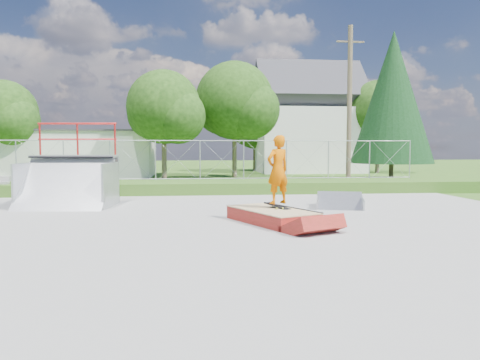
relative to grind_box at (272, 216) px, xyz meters
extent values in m
plane|color=#2F5A19|center=(-1.61, -0.99, -0.19)|extent=(120.00, 120.00, 0.00)
cube|color=gray|center=(-1.61, -0.99, -0.17)|extent=(20.00, 16.00, 0.04)
cube|color=#2F5A19|center=(-1.61, 8.51, 0.06)|extent=(24.00, 3.00, 0.50)
cube|color=maroon|center=(0.00, 0.00, -0.01)|extent=(2.17, 2.84, 0.36)
cube|color=#9F885A|center=(0.00, 0.00, 0.18)|extent=(2.20, 2.87, 0.03)
cube|color=black|center=(0.19, 0.18, 0.24)|extent=(0.65, 0.77, 0.13)
imported|color=#CE5D00|center=(0.19, 0.18, 1.13)|extent=(0.77, 0.67, 1.79)
cube|color=silver|center=(-9.61, 21.01, 1.31)|extent=(10.00, 6.00, 3.00)
cube|color=silver|center=(7.39, 25.01, 2.31)|extent=(8.00, 6.00, 5.00)
cube|color=#35343A|center=(7.39, 25.01, 5.71)|extent=(8.40, 6.08, 6.08)
cylinder|color=brown|center=(5.89, 11.01, 3.81)|extent=(0.24, 0.24, 8.00)
cylinder|color=brown|center=(-3.61, 17.01, 1.03)|extent=(0.30, 0.30, 2.45)
sphere|color=#17350E|center=(-3.61, 17.01, 4.22)|extent=(4.48, 4.48, 4.48)
sphere|color=#17350E|center=(-2.77, 16.45, 3.66)|extent=(3.36, 3.36, 3.36)
cylinder|color=brown|center=(0.89, 19.01, 1.21)|extent=(0.30, 0.30, 2.80)
sphere|color=#17350E|center=(0.89, 19.01, 4.85)|extent=(5.12, 5.12, 5.12)
sphere|color=#17350E|center=(1.85, 18.37, 4.21)|extent=(3.84, 3.84, 3.84)
cylinder|color=brown|center=(-13.61, 19.01, 0.95)|extent=(0.30, 0.30, 2.27)
sphere|color=#17350E|center=(-13.61, 19.01, 3.90)|extent=(4.16, 4.16, 4.16)
sphere|color=#17350E|center=(-12.83, 18.49, 3.38)|extent=(3.12, 3.12, 3.12)
cylinder|color=brown|center=(12.39, 23.01, 1.12)|extent=(0.30, 0.30, 2.62)
sphere|color=#17350E|center=(12.39, 23.01, 4.53)|extent=(4.80, 4.80, 4.80)
sphere|color=#17350E|center=(13.29, 22.41, 3.93)|extent=(3.60, 3.60, 3.60)
cylinder|color=brown|center=(3.39, 27.01, 0.86)|extent=(0.30, 0.30, 2.10)
sphere|color=#17350E|center=(3.39, 27.01, 3.59)|extent=(3.84, 3.84, 3.84)
sphere|color=#17350E|center=(4.11, 26.53, 3.11)|extent=(2.88, 2.88, 2.88)
cylinder|color=brown|center=(10.39, 16.01, 0.41)|extent=(0.28, 0.28, 1.20)
cone|color=black|center=(10.39, 16.01, 4.86)|extent=(5.04, 5.04, 8.10)
camera|label=1|loc=(-2.11, -11.81, 1.78)|focal=35.00mm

